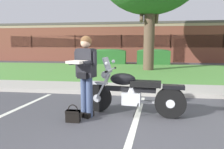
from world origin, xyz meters
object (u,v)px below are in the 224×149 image
brick_building (125,43)px  hedge_left (109,56)px  rider_person (86,70)px  handbag (73,115)px  hedge_center_left (153,57)px  motorcycle (136,93)px

brick_building → hedge_left: bearing=-96.5°
rider_person → handbag: (-0.18, -0.34, -0.86)m
hedge_left → hedge_center_left: same height
motorcycle → rider_person: size_ratio=1.31×
handbag → brick_building: brick_building is taller
rider_person → hedge_left: rider_person is taller
brick_building → motorcycle: bearing=-85.1°
motorcycle → handbag: (-1.23, -0.62, -0.34)m
rider_person → handbag: size_ratio=4.74×
motorcycle → hedge_center_left: bearing=84.7°
hedge_left → brick_building: bearing=83.5°
hedge_left → brick_building: size_ratio=0.11×
rider_person → hedge_center_left: size_ratio=0.68×
hedge_left → hedge_center_left: bearing=-0.0°
rider_person → hedge_left: bearing=96.5°
hedge_center_left → brick_building: brick_building is taller
motorcycle → hedge_center_left: size_ratio=0.89×
handbag → hedge_center_left: 12.63m
motorcycle → hedge_left: bearing=101.6°
handbag → hedge_left: (-1.18, 12.40, 0.51)m
handbag → rider_person: bearing=61.8°
motorcycle → brick_building: bearing=94.9°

